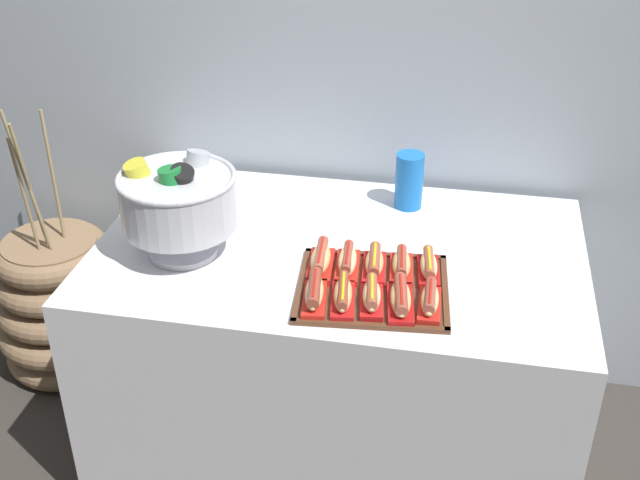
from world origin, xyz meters
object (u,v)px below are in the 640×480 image
object	(u,v)px
hot_dog_5	(321,260)
hot_dog_6	(347,262)
hot_dog_1	(343,295)
punch_bowl	(178,200)
cup_stack	(409,181)
hot_dog_0	(314,293)
hot_dog_4	(430,300)
floor_vase	(62,304)
serving_tray	(373,289)
hot_dog_2	(372,296)
hot_dog_7	(374,264)
hot_dog_9	(429,266)
buffet_table	(338,346)
hot_dog_8	(401,265)
hot_dog_3	(401,299)

from	to	relation	value
hot_dog_5	hot_dog_6	xyz separation A→B (m)	(0.07, 0.01, -0.00)
hot_dog_1	punch_bowl	bearing A→B (deg)	160.38
cup_stack	punch_bowl	bearing A→B (deg)	-146.05
hot_dog_0	hot_dog_4	distance (m)	0.30
hot_dog_1	hot_dog_6	bearing A→B (deg)	95.32
punch_bowl	cup_stack	size ratio (longest dim) A/B	1.85
floor_vase	serving_tray	xyz separation A→B (m)	(1.22, -0.44, 0.51)
hot_dog_2	hot_dog_7	bearing A→B (deg)	95.32
hot_dog_2	hot_dog_9	bearing A→B (deg)	53.05
hot_dog_2	punch_bowl	world-z (taller)	punch_bowl
hot_dog_2	hot_dog_0	bearing A→B (deg)	-174.68
buffet_table	hot_dog_8	world-z (taller)	hot_dog_8
hot_dog_0	hot_dog_9	size ratio (longest dim) A/B	1.11
serving_tray	hot_dog_0	size ratio (longest dim) A/B	2.42
hot_dog_3	buffet_table	bearing A→B (deg)	126.86
hot_dog_9	punch_bowl	size ratio (longest dim) A/B	0.48
hot_dog_3	cup_stack	bearing A→B (deg)	93.72
buffet_table	hot_dog_4	world-z (taller)	hot_dog_4
hot_dog_9	hot_dog_3	bearing A→B (deg)	-109.12
buffet_table	hot_dog_7	xyz separation A→B (m)	(0.12, -0.12, 0.40)
hot_dog_1	hot_dog_4	xyz separation A→B (m)	(0.22, 0.02, -0.00)
buffet_table	hot_dog_0	bearing A→B (deg)	-92.61
hot_dog_0	hot_dog_2	xyz separation A→B (m)	(0.15, 0.01, -0.00)
hot_dog_6	hot_dog_7	bearing A→B (deg)	5.32
hot_dog_9	punch_bowl	bearing A→B (deg)	-179.53
buffet_table	hot_dog_8	distance (m)	0.46
buffet_table	hot_dog_7	world-z (taller)	hot_dog_7
hot_dog_1	hot_dog_6	distance (m)	0.17
hot_dog_4	punch_bowl	world-z (taller)	punch_bowl
hot_dog_1	hot_dog_5	size ratio (longest dim) A/B	1.01
buffet_table	hot_dog_9	xyz separation A→B (m)	(0.27, -0.11, 0.40)
hot_dog_9	hot_dog_7	bearing A→B (deg)	-174.68
hot_dog_4	hot_dog_5	size ratio (longest dim) A/B	0.90
hot_dog_9	punch_bowl	distance (m)	0.73
hot_dog_6	hot_dog_3	bearing A→B (deg)	-42.41
hot_dog_8	hot_dog_5	bearing A→B (deg)	-174.68
hot_dog_8	hot_dog_6	bearing A→B (deg)	-174.68
cup_stack	floor_vase	bearing A→B (deg)	-177.06
hot_dog_2	serving_tray	bearing A→B (deg)	95.32
hot_dog_4	punch_bowl	xyz separation A→B (m)	(-0.73, 0.16, 0.14)
hot_dog_7	cup_stack	world-z (taller)	cup_stack
hot_dog_7	punch_bowl	distance (m)	0.58
hot_dog_1	hot_dog_5	xyz separation A→B (m)	(-0.09, 0.16, 0.00)
hot_dog_3	serving_tray	bearing A→B (deg)	137.59
serving_tray	hot_dog_4	world-z (taller)	hot_dog_4
hot_dog_2	hot_dog_3	size ratio (longest dim) A/B	0.84
hot_dog_4	hot_dog_6	world-z (taller)	hot_dog_6
hot_dog_0	hot_dog_5	xyz separation A→B (m)	(-0.02, 0.16, -0.00)
hot_dog_1	hot_dog_5	distance (m)	0.18
hot_dog_1	punch_bowl	world-z (taller)	punch_bowl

